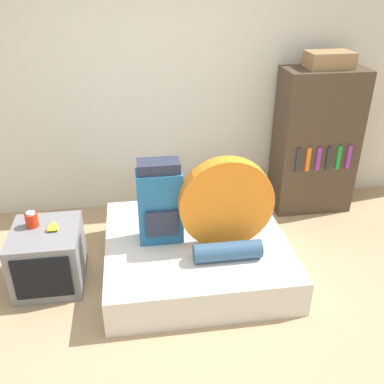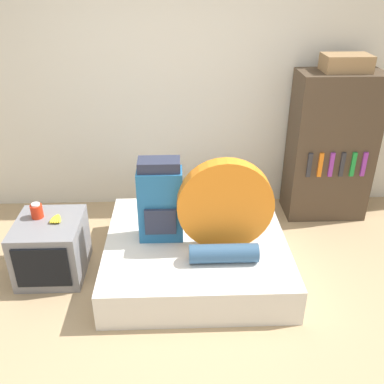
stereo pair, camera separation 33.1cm
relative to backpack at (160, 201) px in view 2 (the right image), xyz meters
name	(u,v)px [view 2 (the right image)]	position (x,y,z in m)	size (l,w,h in m)	color
ground_plane	(184,323)	(0.18, -0.71, -0.66)	(16.00, 16.00, 0.00)	tan
wall_back	(179,87)	(0.18, 1.22, 0.64)	(8.00, 0.05, 2.60)	silver
bed	(196,253)	(0.29, -0.04, -0.50)	(1.54, 1.46, 0.31)	silver
backpack	(160,201)	(0.00, 0.00, 0.00)	(0.37, 0.24, 0.72)	#23669E
tent_bag	(225,205)	(0.52, -0.14, 0.04)	(0.77, 0.13, 0.77)	orange
sleeping_roll	(224,253)	(0.50, -0.37, -0.27)	(0.54, 0.15, 0.15)	#33567A
television	(51,248)	(-0.94, -0.05, -0.41)	(0.54, 0.60, 0.51)	gray
canister	(37,211)	(-1.04, 0.04, -0.09)	(0.10, 0.10, 0.13)	red
banana_bunch	(56,219)	(-0.87, -0.02, -0.14)	(0.11, 0.14, 0.04)	yellow
bookshelf	(331,147)	(1.71, 0.90, 0.09)	(0.81, 0.46, 1.51)	#473828
cardboard_box	(346,63)	(1.72, 0.91, 0.93)	(0.43, 0.28, 0.15)	#99754C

